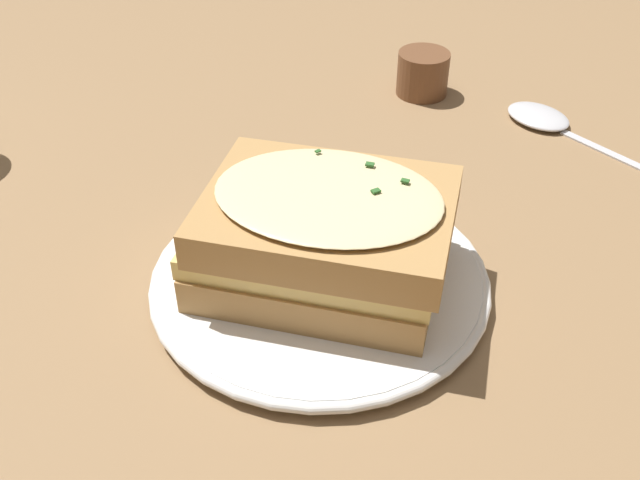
{
  "coord_description": "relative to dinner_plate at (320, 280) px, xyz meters",
  "views": [
    {
      "loc": [
        0.36,
        0.03,
        0.34
      ],
      "look_at": [
        -0.02,
        0.01,
        0.04
      ],
      "focal_mm": 42.0,
      "sensor_mm": 36.0,
      "label": 1
    }
  ],
  "objects": [
    {
      "name": "dinner_plate",
      "position": [
        0.0,
        0.0,
        0.0
      ],
      "size": [
        0.23,
        0.23,
        0.01
      ],
      "color": "white",
      "rests_on": "ground_plane"
    },
    {
      "name": "condiment_pot",
      "position": [
        -0.29,
        0.09,
        0.01
      ],
      "size": [
        0.05,
        0.05,
        0.04
      ],
      "primitive_type": "cylinder",
      "color": "brown",
      "rests_on": "ground_plane"
    },
    {
      "name": "ground_plane",
      "position": [
        0.02,
        -0.01,
        -0.01
      ],
      "size": [
        2.4,
        2.4,
        0.0
      ],
      "primitive_type": "plane",
      "color": "olive"
    },
    {
      "name": "sandwich",
      "position": [
        0.0,
        0.0,
        0.04
      ],
      "size": [
        0.15,
        0.18,
        0.07
      ],
      "rotation": [
        0.0,
        0.0,
        1.37
      ],
      "color": "#B2844C",
      "rests_on": "dinner_plate"
    },
    {
      "name": "spoon",
      "position": [
        -0.24,
        0.2,
        -0.0
      ],
      "size": [
        0.15,
        0.14,
        0.01
      ],
      "rotation": [
        0.0,
        0.0,
        2.32
      ],
      "color": "silver",
      "rests_on": "ground_plane"
    }
  ]
}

